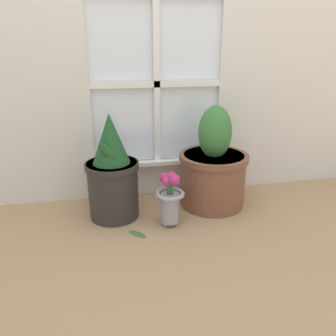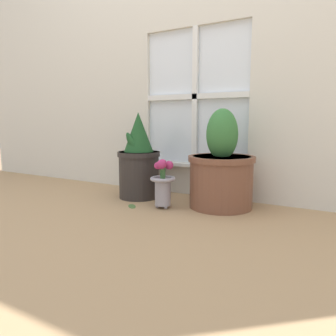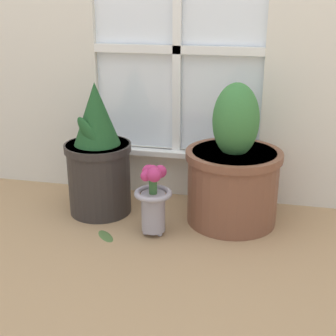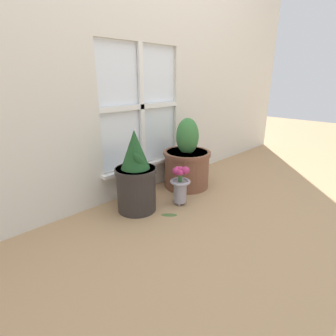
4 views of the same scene
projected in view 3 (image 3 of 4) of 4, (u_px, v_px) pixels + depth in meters
ground_plane at (145, 252)px, 1.74m from camera, size 10.00×10.00×0.00m
potted_plant_left at (98, 158)px, 1.99m from camera, size 0.28×0.28×0.57m
potted_plant_right at (233, 172)px, 1.91m from camera, size 0.39×0.39×0.59m
flower_vase at (153, 198)px, 1.82m from camera, size 0.15×0.15×0.30m
fallen_leaf at (106, 235)px, 1.85m from camera, size 0.11×0.11×0.01m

